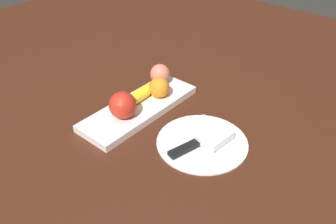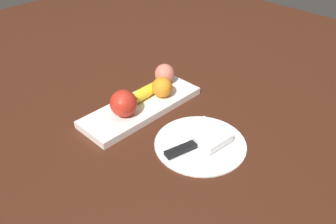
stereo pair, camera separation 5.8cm
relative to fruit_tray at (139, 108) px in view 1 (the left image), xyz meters
name	(u,v)px [view 1 (the left image)]	position (x,y,z in m)	size (l,w,h in m)	color
ground_plane	(136,109)	(0.00, 0.02, -0.01)	(2.40, 2.40, 0.00)	#3E1D10
fruit_tray	(139,108)	(0.00, 0.00, 0.00)	(0.40, 0.14, 0.02)	white
apple	(123,105)	(-0.07, -0.01, 0.05)	(0.08, 0.08, 0.08)	red
banana	(141,95)	(0.03, 0.02, 0.03)	(0.20, 0.04, 0.04)	yellow
orange_near_apple	(159,87)	(0.08, -0.01, 0.04)	(0.07, 0.07, 0.07)	orange
peach	(160,74)	(0.15, 0.04, 0.04)	(0.07, 0.07, 0.07)	#D46E5A
dinner_plate	(201,143)	(0.00, -0.24, -0.01)	(0.25, 0.25, 0.01)	white
folded_napkin	(208,133)	(0.03, -0.24, 0.01)	(0.09, 0.11, 0.02)	white
knife	(188,147)	(-0.05, -0.23, 0.00)	(0.18, 0.07, 0.01)	silver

